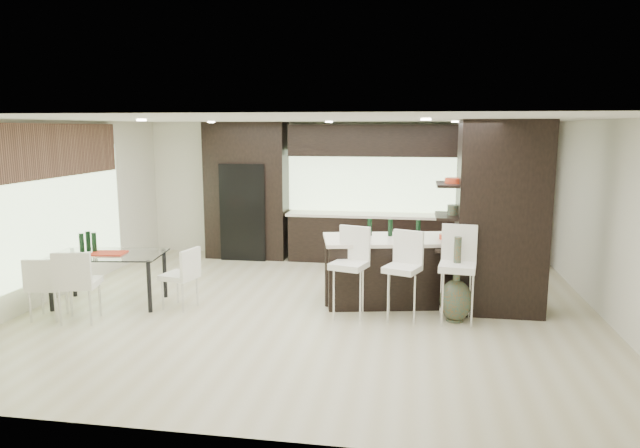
% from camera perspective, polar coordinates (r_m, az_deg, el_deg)
% --- Properties ---
extents(ground, '(8.00, 8.00, 0.00)m').
position_cam_1_polar(ground, '(8.31, -0.68, -8.53)').
color(ground, beige).
rests_on(ground, ground).
extents(back_wall, '(8.00, 0.02, 2.70)m').
position_cam_1_polar(back_wall, '(11.43, 2.37, 3.38)').
color(back_wall, white).
rests_on(back_wall, ground).
extents(left_wall, '(0.02, 7.00, 2.70)m').
position_cam_1_polar(left_wall, '(9.53, -25.11, 1.24)').
color(left_wall, white).
rests_on(left_wall, ground).
extents(right_wall, '(0.02, 7.00, 2.70)m').
position_cam_1_polar(right_wall, '(8.30, 27.64, -0.07)').
color(right_wall, white).
rests_on(right_wall, ground).
extents(ceiling, '(8.00, 7.00, 0.02)m').
position_cam_1_polar(ceiling, '(7.90, -0.72, 10.43)').
color(ceiling, white).
rests_on(ceiling, ground).
extents(window_left, '(0.04, 3.20, 1.90)m').
position_cam_1_polar(window_left, '(9.68, -24.25, 1.41)').
color(window_left, '#B2D199').
rests_on(window_left, left_wall).
extents(window_back, '(3.40, 0.04, 1.20)m').
position_cam_1_polar(window_back, '(11.31, 5.38, 4.30)').
color(window_back, '#B2D199').
rests_on(window_back, back_wall).
extents(stone_accent, '(0.08, 3.00, 0.80)m').
position_cam_1_polar(stone_accent, '(9.59, -24.47, 6.74)').
color(stone_accent, brown).
rests_on(stone_accent, left_wall).
extents(ceiling_spots, '(4.00, 3.00, 0.02)m').
position_cam_1_polar(ceiling_spots, '(8.14, -0.41, 10.27)').
color(ceiling_spots, white).
rests_on(ceiling_spots, ceiling).
extents(back_cabinetry, '(6.80, 0.68, 2.70)m').
position_cam_1_polar(back_cabinetry, '(11.05, 4.74, 3.14)').
color(back_cabinetry, black).
rests_on(back_cabinetry, ground).
extents(refrigerator, '(0.90, 0.68, 1.90)m').
position_cam_1_polar(refrigerator, '(11.49, -7.33, 1.34)').
color(refrigerator, black).
rests_on(refrigerator, ground).
extents(partition_column, '(1.20, 0.80, 2.70)m').
position_cam_1_polar(partition_column, '(8.36, 17.64, 0.64)').
color(partition_column, black).
rests_on(partition_column, ground).
extents(kitchen_island, '(2.51, 1.47, 0.98)m').
position_cam_1_polar(kitchen_island, '(8.63, 8.31, -4.56)').
color(kitchen_island, black).
rests_on(kitchen_island, ground).
extents(stool_left, '(0.56, 0.56, 1.01)m').
position_cam_1_polar(stool_left, '(7.87, 2.89, -5.76)').
color(stool_left, white).
rests_on(stool_left, ground).
extents(stool_mid, '(0.56, 0.56, 0.97)m').
position_cam_1_polar(stool_mid, '(7.83, 8.18, -6.03)').
color(stool_mid, white).
rests_on(stool_mid, ground).
extents(stool_right, '(0.52, 0.52, 1.06)m').
position_cam_1_polar(stool_right, '(7.83, 13.51, -5.91)').
color(stool_right, white).
rests_on(stool_right, ground).
extents(bench, '(1.42, 0.79, 0.51)m').
position_cam_1_polar(bench, '(9.18, 8.47, -5.20)').
color(bench, black).
rests_on(bench, ground).
extents(floor_vase, '(0.51, 0.51, 1.16)m').
position_cam_1_polar(floor_vase, '(7.88, 13.49, -5.41)').
color(floor_vase, '#424935').
rests_on(floor_vase, ground).
extents(dining_table, '(1.68, 1.09, 0.76)m').
position_cam_1_polar(dining_table, '(9.01, -20.28, -5.19)').
color(dining_table, white).
rests_on(dining_table, ground).
extents(chair_near, '(0.59, 0.59, 0.92)m').
position_cam_1_polar(chair_near, '(8.35, -22.93, -5.93)').
color(chair_near, white).
rests_on(chair_near, ground).
extents(chair_far, '(0.50, 0.50, 0.80)m').
position_cam_1_polar(chair_far, '(8.66, -25.57, -5.97)').
color(chair_far, white).
rests_on(chair_far, ground).
extents(chair_end, '(0.53, 0.53, 0.82)m').
position_cam_1_polar(chair_end, '(8.52, -13.87, -5.49)').
color(chair_end, white).
rests_on(chair_end, ground).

